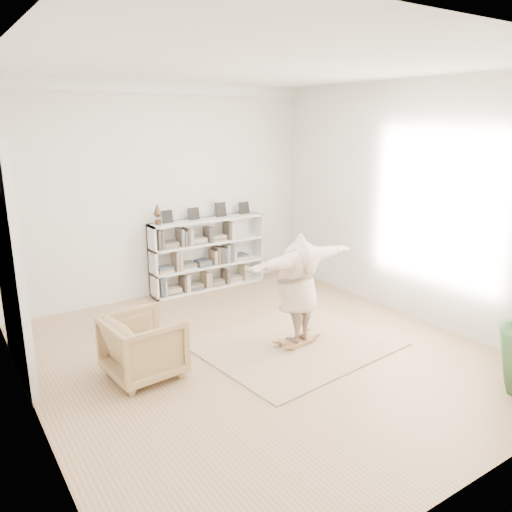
{
  "coord_description": "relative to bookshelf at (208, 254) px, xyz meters",
  "views": [
    {
      "loc": [
        -3.4,
        -4.98,
        2.99
      ],
      "look_at": [
        0.19,
        0.4,
        1.24
      ],
      "focal_mm": 35.0,
      "sensor_mm": 36.0,
      "label": 1
    }
  ],
  "objects": [
    {
      "name": "armchair",
      "position": [
        -2.23,
        -2.5,
        -0.25
      ],
      "size": [
        0.92,
        0.89,
        0.77
      ],
      "primitive_type": "imported",
      "rotation": [
        0.0,
        0.0,
        1.66
      ],
      "color": "tan",
      "rests_on": "floor"
    },
    {
      "name": "person",
      "position": [
        -0.17,
        -2.85,
        0.24
      ],
      "size": [
        1.89,
        0.68,
        1.51
      ],
      "primitive_type": "imported",
      "rotation": [
        0.0,
        0.0,
        3.24
      ],
      "color": "beige",
      "rests_on": "rocker_board"
    },
    {
      "name": "rocker_board",
      "position": [
        -0.17,
        -2.85,
        -0.57
      ],
      "size": [
        0.49,
        0.32,
        0.1
      ],
      "rotation": [
        0.0,
        0.0,
        0.1
      ],
      "color": "#9A5F3D",
      "rests_on": "rug"
    },
    {
      "name": "rug",
      "position": [
        -0.17,
        -2.85,
        -0.63
      ],
      "size": [
        2.68,
        2.23,
        0.02
      ],
      "primitive_type": "cube",
      "rotation": [
        0.0,
        0.0,
        0.1
      ],
      "color": "tan",
      "rests_on": "floor"
    },
    {
      "name": "bookshelf",
      "position": [
        0.0,
        0.0,
        0.0
      ],
      "size": [
        2.2,
        0.35,
        1.64
      ],
      "color": "silver",
      "rests_on": "floor"
    },
    {
      "name": "doors",
      "position": [
        -3.45,
        -1.52,
        0.76
      ],
      "size": [
        0.09,
        1.78,
        2.92
      ],
      "color": "white",
      "rests_on": "floor"
    },
    {
      "name": "room_shell",
      "position": [
        -0.74,
        0.12,
        2.87
      ],
      "size": [
        6.0,
        6.0,
        6.0
      ],
      "color": "silver",
      "rests_on": "floor"
    },
    {
      "name": "floor",
      "position": [
        -0.74,
        -2.82,
        -0.64
      ],
      "size": [
        6.0,
        6.0,
        0.0
      ],
      "primitive_type": "plane",
      "color": "#92764B",
      "rests_on": "ground"
    }
  ]
}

